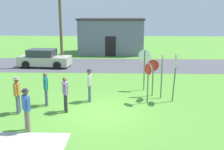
{
  "coord_description": "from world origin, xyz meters",
  "views": [
    {
      "loc": [
        0.93,
        -11.66,
        4.62
      ],
      "look_at": [
        0.45,
        2.14,
        1.3
      ],
      "focal_mm": 42.34,
      "sensor_mm": 36.0,
      "label": 1
    }
  ],
  "objects": [
    {
      "name": "stop_sign_tallest",
      "position": [
        3.13,
        2.23,
        1.7
      ],
      "size": [
        0.14,
        0.74,
        2.49
      ],
      "color": "#51664C",
      "rests_on": "ground"
    },
    {
      "name": "stop_sign_low_front",
      "position": [
        2.7,
        2.63,
        1.41
      ],
      "size": [
        0.67,
        0.11,
        2.09
      ],
      "color": "#51664C",
      "rests_on": "ground"
    },
    {
      "name": "street_asphalt",
      "position": [
        0.0,
        11.3,
        0.0
      ],
      "size": [
        60.0,
        6.4,
        0.01
      ],
      "primitive_type": "cube",
      "color": "#4C4C51",
      "rests_on": "ground"
    },
    {
      "name": "person_holding_notes",
      "position": [
        -0.71,
        1.55,
        0.98
      ],
      "size": [
        0.31,
        0.57,
        1.74
      ],
      "color": "#4C5670",
      "rests_on": "ground"
    },
    {
      "name": "person_with_sunhat",
      "position": [
        -1.66,
        0.03,
        0.95
      ],
      "size": [
        0.33,
        0.54,
        1.69
      ],
      "color": "#2D2D33",
      "rests_on": "ground"
    },
    {
      "name": "person_in_teal",
      "position": [
        -3.83,
        -0.22,
        0.98
      ],
      "size": [
        0.32,
        0.57,
        1.74
      ],
      "color": "#4C5670",
      "rests_on": "ground"
    },
    {
      "name": "parked_car_on_street",
      "position": [
        -5.66,
        10.4,
        0.69
      ],
      "size": [
        4.41,
        2.24,
        1.51
      ],
      "color": "#B7B2A3",
      "rests_on": "ground"
    },
    {
      "name": "stop_sign_center_cluster",
      "position": [
        3.72,
        1.7,
        1.73
      ],
      "size": [
        0.19,
        0.73,
        2.54
      ],
      "color": "#51664C",
      "rests_on": "ground"
    },
    {
      "name": "stop_sign_leaning_right",
      "position": [
        2.31,
        1.42,
        1.4
      ],
      "size": [
        0.34,
        0.54,
        2.1
      ],
      "color": "#51664C",
      "rests_on": "ground"
    },
    {
      "name": "utility_pole",
      "position": [
        -4.28,
        11.16,
        4.51
      ],
      "size": [
        1.8,
        0.24,
        8.65
      ],
      "color": "brown",
      "rests_on": "ground"
    },
    {
      "name": "ground_plane",
      "position": [
        0.0,
        0.0,
        0.0
      ],
      "size": [
        80.0,
        80.0,
        0.0
      ],
      "primitive_type": "plane",
      "color": "#518E33"
    },
    {
      "name": "person_on_left",
      "position": [
        -2.76,
        -2.06,
        0.98
      ],
      "size": [
        0.39,
        0.47,
        1.74
      ],
      "color": "#7A6B56",
      "rests_on": "ground"
    },
    {
      "name": "concrete_path",
      "position": [
        -2.61,
        -3.44,
        0.0
      ],
      "size": [
        3.2,
        2.4,
        0.01
      ],
      "primitive_type": "cube",
      "color": "#ADAAA3",
      "rests_on": "ground"
    },
    {
      "name": "building_background",
      "position": [
        -0.19,
        18.38,
        1.97
      ],
      "size": [
        7.17,
        4.95,
        3.93
      ],
      "color": "slate",
      "rests_on": "ground"
    },
    {
      "name": "person_in_blue",
      "position": [
        -2.82,
        0.88,
        0.95
      ],
      "size": [
        0.32,
        0.54,
        1.69
      ],
      "color": "#4C5670",
      "rests_on": "ground"
    },
    {
      "name": "stop_sign_leaning_left",
      "position": [
        2.32,
        3.76,
        1.68
      ],
      "size": [
        0.73,
        0.2,
        2.46
      ],
      "color": "#51664C",
      "rests_on": "ground"
    }
  ]
}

